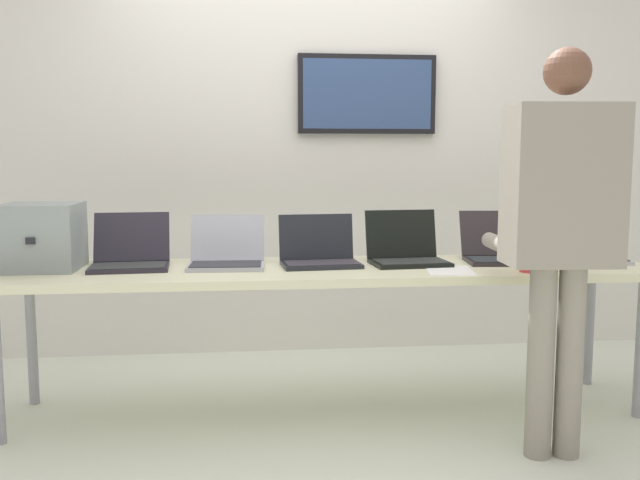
{
  "coord_description": "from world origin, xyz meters",
  "views": [
    {
      "loc": [
        -0.4,
        -3.31,
        1.26
      ],
      "look_at": [
        -0.04,
        -0.02,
        0.86
      ],
      "focal_mm": 38.84,
      "sensor_mm": 36.0,
      "label": 1
    }
  ],
  "objects_px": {
    "laptop_station_2": "(319,254)",
    "laptop_station_5": "(586,250)",
    "laptop_station_1": "(227,255)",
    "person": "(560,215)",
    "workbench": "(328,276)",
    "equipment_box": "(42,236)",
    "laptop_station_3": "(406,251)",
    "coffee_mug": "(527,262)",
    "laptop_station_0": "(130,255)",
    "laptop_station_4": "(497,250)"
  },
  "relations": [
    {
      "from": "equipment_box",
      "to": "laptop_station_0",
      "type": "xyz_separation_m",
      "value": [
        0.41,
        0.01,
        -0.1
      ]
    },
    {
      "from": "laptop_station_5",
      "to": "laptop_station_0",
      "type": "bearing_deg",
      "value": 179.43
    },
    {
      "from": "workbench",
      "to": "laptop_station_0",
      "type": "distance_m",
      "value": 0.97
    },
    {
      "from": "equipment_box",
      "to": "coffee_mug",
      "type": "distance_m",
      "value": 2.3
    },
    {
      "from": "laptop_station_1",
      "to": "coffee_mug",
      "type": "relative_size",
      "value": 4.15
    },
    {
      "from": "laptop_station_1",
      "to": "person",
      "type": "xyz_separation_m",
      "value": [
        1.37,
        -0.69,
        0.24
      ]
    },
    {
      "from": "workbench",
      "to": "laptop_station_4",
      "type": "height_order",
      "value": "laptop_station_4"
    },
    {
      "from": "laptop_station_5",
      "to": "coffee_mug",
      "type": "xyz_separation_m",
      "value": [
        -0.45,
        -0.32,
        -0.01
      ]
    },
    {
      "from": "laptop_station_0",
      "to": "laptop_station_1",
      "type": "xyz_separation_m",
      "value": [
        0.46,
        -0.03,
        -0.0
      ]
    },
    {
      "from": "laptop_station_0",
      "to": "laptop_station_3",
      "type": "bearing_deg",
      "value": -0.74
    },
    {
      "from": "laptop_station_2",
      "to": "coffee_mug",
      "type": "bearing_deg",
      "value": -18.26
    },
    {
      "from": "equipment_box",
      "to": "laptop_station_1",
      "type": "xyz_separation_m",
      "value": [
        0.87,
        -0.01,
        -0.1
      ]
    },
    {
      "from": "laptop_station_0",
      "to": "laptop_station_5",
      "type": "bearing_deg",
      "value": -0.57
    },
    {
      "from": "workbench",
      "to": "laptop_station_4",
      "type": "xyz_separation_m",
      "value": [
        0.88,
        0.1,
        0.1
      ]
    },
    {
      "from": "laptop_station_3",
      "to": "person",
      "type": "height_order",
      "value": "person"
    },
    {
      "from": "laptop_station_2",
      "to": "laptop_station_5",
      "type": "relative_size",
      "value": 1.07
    },
    {
      "from": "laptop_station_1",
      "to": "laptop_station_2",
      "type": "distance_m",
      "value": 0.45
    },
    {
      "from": "equipment_box",
      "to": "laptop_station_4",
      "type": "bearing_deg",
      "value": 0.39
    },
    {
      "from": "workbench",
      "to": "equipment_box",
      "type": "height_order",
      "value": "equipment_box"
    },
    {
      "from": "person",
      "to": "laptop_station_0",
      "type": "bearing_deg",
      "value": 158.81
    },
    {
      "from": "workbench",
      "to": "laptop_station_2",
      "type": "distance_m",
      "value": 0.13
    },
    {
      "from": "laptop_station_1",
      "to": "laptop_station_5",
      "type": "bearing_deg",
      "value": 0.08
    },
    {
      "from": "equipment_box",
      "to": "laptop_station_4",
      "type": "relative_size",
      "value": 0.94
    },
    {
      "from": "workbench",
      "to": "laptop_station_0",
      "type": "relative_size",
      "value": 8.08
    },
    {
      "from": "laptop_station_5",
      "to": "laptop_station_2",
      "type": "bearing_deg",
      "value": -179.73
    },
    {
      "from": "laptop_station_1",
      "to": "laptop_station_3",
      "type": "relative_size",
      "value": 0.95
    },
    {
      "from": "laptop_station_3",
      "to": "laptop_station_4",
      "type": "bearing_deg",
      "value": 2.62
    },
    {
      "from": "workbench",
      "to": "person",
      "type": "relative_size",
      "value": 1.88
    },
    {
      "from": "laptop_station_0",
      "to": "laptop_station_2",
      "type": "xyz_separation_m",
      "value": [
        0.92,
        -0.03,
        -0.0
      ]
    },
    {
      "from": "laptop_station_4",
      "to": "equipment_box",
      "type": "bearing_deg",
      "value": -179.61
    },
    {
      "from": "workbench",
      "to": "laptop_station_1",
      "type": "relative_size",
      "value": 8.42
    },
    {
      "from": "laptop_station_5",
      "to": "coffee_mug",
      "type": "relative_size",
      "value": 4.11
    },
    {
      "from": "laptop_station_1",
      "to": "workbench",
      "type": "bearing_deg",
      "value": -7.51
    },
    {
      "from": "laptop_station_3",
      "to": "person",
      "type": "distance_m",
      "value": 0.87
    },
    {
      "from": "equipment_box",
      "to": "coffee_mug",
      "type": "bearing_deg",
      "value": -8.27
    },
    {
      "from": "equipment_box",
      "to": "laptop_station_2",
      "type": "bearing_deg",
      "value": -0.81
    },
    {
      "from": "laptop_station_4",
      "to": "person",
      "type": "distance_m",
      "value": 0.76
    },
    {
      "from": "workbench",
      "to": "laptop_station_0",
      "type": "height_order",
      "value": "laptop_station_0"
    },
    {
      "from": "coffee_mug",
      "to": "laptop_station_1",
      "type": "bearing_deg",
      "value": 167.3
    },
    {
      "from": "workbench",
      "to": "laptop_station_3",
      "type": "bearing_deg",
      "value": 10.25
    },
    {
      "from": "workbench",
      "to": "laptop_station_0",
      "type": "bearing_deg",
      "value": 174.59
    },
    {
      "from": "person",
      "to": "coffee_mug",
      "type": "bearing_deg",
      "value": 86.04
    },
    {
      "from": "equipment_box",
      "to": "laptop_station_1",
      "type": "distance_m",
      "value": 0.88
    },
    {
      "from": "laptop_station_1",
      "to": "laptop_station_4",
      "type": "xyz_separation_m",
      "value": [
        1.38,
        0.03,
        0.0
      ]
    },
    {
      "from": "equipment_box",
      "to": "laptop_station_3",
      "type": "xyz_separation_m",
      "value": [
        1.77,
        -0.01,
        -0.1
      ]
    },
    {
      "from": "laptop_station_1",
      "to": "laptop_station_5",
      "type": "xyz_separation_m",
      "value": [
        1.84,
        0.0,
        -0.0
      ]
    },
    {
      "from": "equipment_box",
      "to": "laptop_station_2",
      "type": "relative_size",
      "value": 0.91
    },
    {
      "from": "laptop_station_2",
      "to": "person",
      "type": "distance_m",
      "value": 1.17
    },
    {
      "from": "laptop_station_3",
      "to": "coffee_mug",
      "type": "height_order",
      "value": "laptop_station_3"
    },
    {
      "from": "laptop_station_4",
      "to": "laptop_station_0",
      "type": "bearing_deg",
      "value": -179.86
    }
  ]
}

